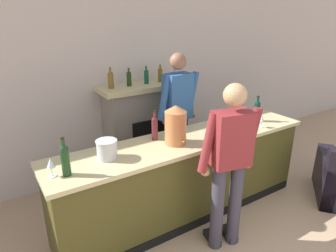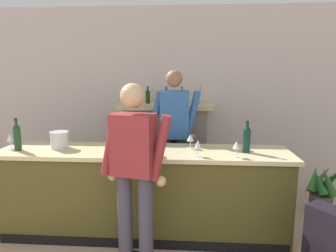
% 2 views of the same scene
% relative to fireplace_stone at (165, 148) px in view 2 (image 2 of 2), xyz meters
% --- Properties ---
extents(wall_back_panel, '(12.00, 0.07, 2.75)m').
position_rel_fireplace_stone_xyz_m(wall_back_panel, '(-0.20, 0.26, 0.69)').
color(wall_back_panel, beige).
rests_on(wall_back_panel, ground_plane).
extents(bar_counter, '(3.14, 0.67, 0.97)m').
position_rel_fireplace_stone_xyz_m(bar_counter, '(-0.14, -1.21, -0.20)').
color(bar_counter, '#46411A').
rests_on(bar_counter, ground_plane).
extents(fireplace_stone, '(1.35, 0.52, 1.63)m').
position_rel_fireplace_stone_xyz_m(fireplace_stone, '(0.00, 0.00, 0.00)').
color(fireplace_stone, gray).
rests_on(fireplace_stone, ground_plane).
extents(potted_plant_corner, '(0.45, 0.43, 0.68)m').
position_rel_fireplace_stone_xyz_m(potted_plant_corner, '(2.06, -0.56, -0.38)').
color(potted_plant_corner, '#4B4C3F').
rests_on(potted_plant_corner, ground_plane).
extents(person_customer, '(0.65, 0.37, 1.71)m').
position_rel_fireplace_stone_xyz_m(person_customer, '(-0.12, -1.86, 0.26)').
color(person_customer, '#383643').
rests_on(person_customer, ground_plane).
extents(person_bartender, '(0.66, 0.32, 1.82)m').
position_rel_fireplace_stone_xyz_m(person_bartender, '(0.16, -0.59, 0.33)').
color(person_bartender, '#323E3C').
rests_on(person_bartender, ground_plane).
extents(copper_dispenser, '(0.23, 0.27, 0.42)m').
position_rel_fireplace_stone_xyz_m(copper_dispenser, '(-0.32, -1.25, 0.50)').
color(copper_dispenser, '#C57545').
rests_on(copper_dispenser, bar_counter).
extents(ice_bucket_steel, '(0.20, 0.20, 0.19)m').
position_rel_fireplace_stone_xyz_m(ice_bucket_steel, '(-1.07, -1.19, 0.38)').
color(ice_bucket_steel, silver).
rests_on(ice_bucket_steel, bar_counter).
extents(wine_bottle_burgundy_dark, '(0.07, 0.07, 0.35)m').
position_rel_fireplace_stone_xyz_m(wine_bottle_burgundy_dark, '(-1.48, -1.31, 0.44)').
color(wine_bottle_burgundy_dark, '#1A3A1C').
rests_on(wine_bottle_burgundy_dark, bar_counter).
extents(wine_bottle_cabernet_heavy, '(0.07, 0.07, 0.33)m').
position_rel_fireplace_stone_xyz_m(wine_bottle_cabernet_heavy, '(-0.46, -1.04, 0.43)').
color(wine_bottle_cabernet_heavy, '#5A1F26').
rests_on(wine_bottle_cabernet_heavy, bar_counter).
extents(wine_bottle_merlot_tall, '(0.08, 0.08, 0.33)m').
position_rel_fireplace_stone_xyz_m(wine_bottle_merlot_tall, '(0.95, -1.22, 0.43)').
color(wine_bottle_merlot_tall, '#0B2F23').
rests_on(wine_bottle_merlot_tall, bar_counter).
extents(wine_glass_mid_counter, '(0.07, 0.07, 0.16)m').
position_rel_fireplace_stone_xyz_m(wine_glass_mid_counter, '(0.81, -1.42, 0.40)').
color(wine_glass_mid_counter, silver).
rests_on(wine_glass_mid_counter, bar_counter).
extents(wine_glass_by_dispenser, '(0.07, 0.07, 0.17)m').
position_rel_fireplace_stone_xyz_m(wine_glass_by_dispenser, '(-1.59, -1.26, 0.40)').
color(wine_glass_by_dispenser, silver).
rests_on(wine_glass_by_dispenser, bar_counter).
extents(wine_glass_back_row, '(0.07, 0.07, 0.17)m').
position_rel_fireplace_stone_xyz_m(wine_glass_back_row, '(0.44, -1.41, 0.40)').
color(wine_glass_back_row, silver).
rests_on(wine_glass_back_row, bar_counter).
extents(wine_glass_near_bucket, '(0.08, 0.08, 0.16)m').
position_rel_fireplace_stone_xyz_m(wine_glass_near_bucket, '(0.36, -1.09, 0.40)').
color(wine_glass_near_bucket, silver).
rests_on(wine_glass_near_bucket, bar_counter).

